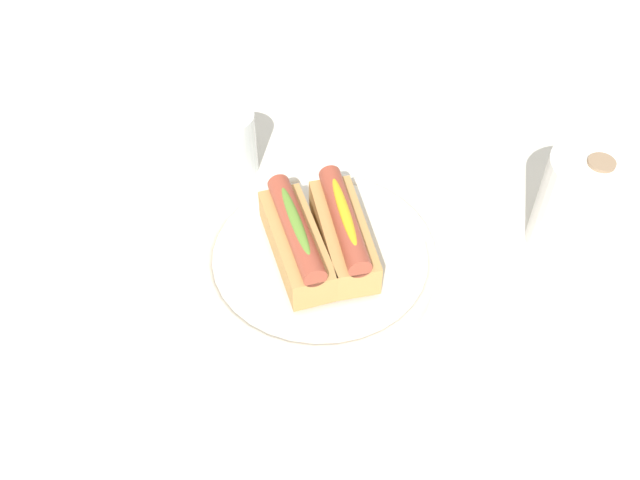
% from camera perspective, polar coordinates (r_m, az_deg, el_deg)
% --- Properties ---
extents(ground_plane, '(2.40, 2.40, 0.00)m').
position_cam_1_polar(ground_plane, '(0.85, -1.22, -2.43)').
color(ground_plane, silver).
extents(serving_bowl, '(0.27, 0.27, 0.04)m').
position_cam_1_polar(serving_bowl, '(0.84, 0.00, -1.69)').
color(serving_bowl, silver).
rests_on(serving_bowl, ground_plane).
extents(hotdog_front, '(0.15, 0.06, 0.06)m').
position_cam_1_polar(hotdog_front, '(0.80, -1.91, 0.00)').
color(hotdog_front, tan).
rests_on(hotdog_front, serving_bowl).
extents(hotdog_back, '(0.16, 0.07, 0.06)m').
position_cam_1_polar(hotdog_back, '(0.81, 1.89, 0.74)').
color(hotdog_back, tan).
rests_on(hotdog_back, serving_bowl).
extents(water_glass, '(0.07, 0.07, 0.09)m').
position_cam_1_polar(water_glass, '(0.96, -7.11, 7.53)').
color(water_glass, white).
rests_on(water_glass, ground_plane).
extents(paper_towel_roll, '(0.11, 0.11, 0.13)m').
position_cam_1_polar(paper_towel_roll, '(0.89, 20.36, 2.61)').
color(paper_towel_roll, white).
rests_on(paper_towel_roll, ground_plane).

